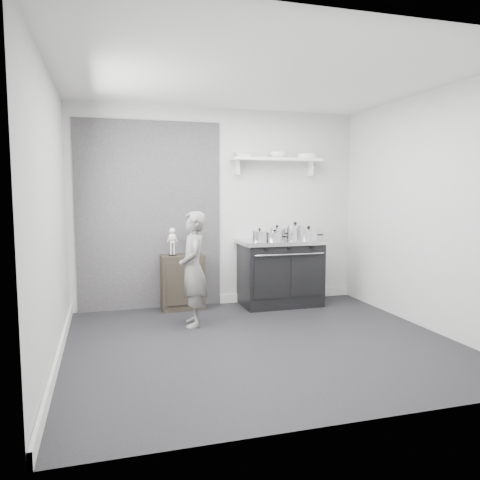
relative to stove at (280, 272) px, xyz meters
name	(u,v)px	position (x,y,z in m)	size (l,w,h in m)	color
ground	(260,342)	(-0.79, -1.48, -0.46)	(4.00, 4.00, 0.00)	black
room_shell	(248,185)	(-0.88, -1.33, 1.18)	(4.02, 3.62, 2.71)	#B4B4B2
wall_shelf	(277,160)	(0.01, 0.20, 1.55)	(1.30, 0.26, 0.24)	white
stove	(280,272)	(0.00, 0.00, 0.00)	(1.14, 0.71, 0.91)	black
side_cabinet	(183,282)	(-1.34, 0.13, -0.09)	(0.56, 0.33, 0.73)	black
child	(193,269)	(-1.34, -0.67, 0.21)	(0.49, 0.32, 1.35)	slate
pot_front_left	(260,236)	(-0.34, -0.11, 0.52)	(0.29, 0.21, 0.18)	white
pot_back_left	(277,233)	(-0.01, 0.10, 0.53)	(0.32, 0.24, 0.20)	white
pot_back_right	(295,232)	(0.25, 0.08, 0.55)	(0.35, 0.26, 0.24)	white
pot_front_right	(309,235)	(0.34, -0.18, 0.53)	(0.34, 0.26, 0.20)	white
pot_front_center	(275,236)	(-0.14, -0.14, 0.51)	(0.30, 0.21, 0.16)	white
skeleton_full	(172,240)	(-1.47, 0.13, 0.48)	(0.12, 0.08, 0.42)	beige
skeleton_torso	(193,239)	(-1.19, 0.13, 0.49)	(0.12, 0.08, 0.43)	beige
bowl_large	(244,154)	(-0.46, 0.19, 1.62)	(0.29, 0.29, 0.07)	white
bowl_small	(279,155)	(0.04, 0.19, 1.62)	(0.25, 0.25, 0.08)	white
plate_stack	(307,156)	(0.47, 0.19, 1.61)	(0.28, 0.28, 0.06)	white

